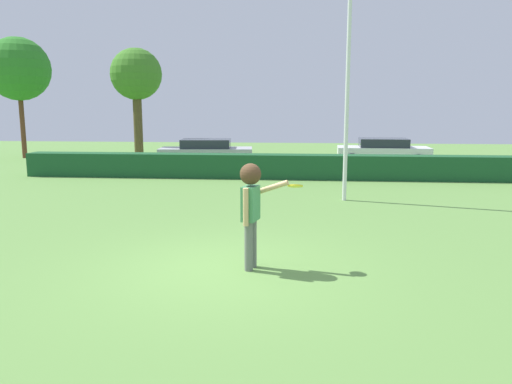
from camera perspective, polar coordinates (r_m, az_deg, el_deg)
name	(u,v)px	position (r m, az deg, el deg)	size (l,w,h in m)	color
ground_plane	(226,269)	(8.56, -3.49, -8.79)	(60.00, 60.00, 0.00)	#608D42
person	(251,202)	(8.29, -0.56, -1.09)	(0.81, 0.55, 1.80)	slate
frisbee	(295,186)	(8.39, 4.49, 0.69)	(0.26, 0.25, 0.10)	yellow
lamppost	(348,77)	(14.69, 10.42, 12.80)	(0.24, 0.24, 6.45)	silver
hedge_row	(268,166)	(19.18, 1.43, 2.95)	(18.93, 0.90, 0.91)	#1B4F29
parked_car_silver	(206,151)	(23.07, -5.70, 4.63)	(4.34, 2.12, 1.25)	#B7B7BC
parked_car_white	(383,150)	(24.24, 14.28, 4.62)	(4.26, 1.94, 1.25)	white
maple_tree	(136,76)	(25.51, -13.50, 12.72)	(2.48, 2.48, 5.51)	brown
oak_tree	(18,69)	(29.48, -25.47, 12.52)	(3.26, 3.26, 6.28)	brown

